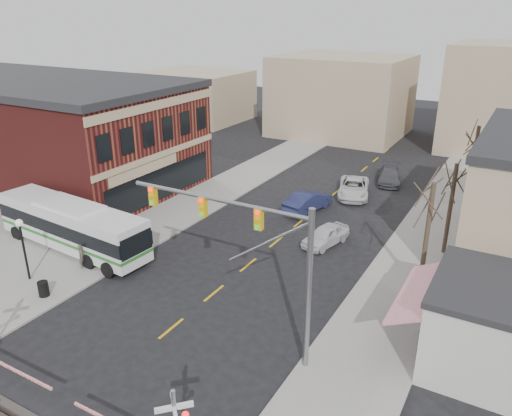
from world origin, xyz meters
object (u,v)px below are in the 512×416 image
(traffic_signal_mast, at_px, (255,244))
(pedestrian_far, at_px, (99,235))
(car_b, at_px, (308,201))
(car_c, at_px, (354,188))
(car_a, at_px, (326,235))
(trash_bin, at_px, (43,289))
(car_d, at_px, (389,176))
(pedestrian_near, at_px, (82,256))
(street_lamp, at_px, (22,237))
(transit_bus, at_px, (72,225))

(traffic_signal_mast, bearing_deg, pedestrian_far, 163.92)
(car_b, relative_size, car_c, 0.89)
(car_a, bearing_deg, trash_bin, -114.14)
(car_a, distance_m, car_d, 15.60)
(car_d, distance_m, pedestrian_near, 29.39)
(trash_bin, height_order, car_d, car_d)
(trash_bin, height_order, car_a, car_a)
(pedestrian_far, bearing_deg, car_b, 25.82)
(pedestrian_near, bearing_deg, traffic_signal_mast, -112.18)
(street_lamp, bearing_deg, car_c, 62.82)
(transit_bus, bearing_deg, car_c, 55.92)
(street_lamp, bearing_deg, car_a, 44.55)
(street_lamp, distance_m, car_d, 32.62)
(transit_bus, height_order, car_a, transit_bus)
(car_d, height_order, pedestrian_far, pedestrian_far)
(transit_bus, distance_m, traffic_signal_mast, 17.11)
(trash_bin, distance_m, pedestrian_far, 6.58)
(traffic_signal_mast, bearing_deg, car_a, 96.57)
(traffic_signal_mast, height_order, car_d, traffic_signal_mast)
(transit_bus, xyz_separation_m, pedestrian_far, (1.37, 0.99, -0.80))
(street_lamp, bearing_deg, car_d, 64.26)
(trash_bin, xyz_separation_m, car_c, (9.97, 24.97, 0.20))
(street_lamp, relative_size, pedestrian_far, 2.18)
(street_lamp, bearing_deg, trash_bin, -19.56)
(transit_bus, bearing_deg, trash_bin, -57.55)
(car_a, relative_size, car_c, 0.74)
(traffic_signal_mast, xyz_separation_m, car_a, (-1.45, 12.62, -5.02))
(car_b, bearing_deg, car_c, -100.88)
(trash_bin, xyz_separation_m, pedestrian_far, (-1.98, 6.26, 0.46))
(car_c, bearing_deg, car_b, -128.93)
(traffic_signal_mast, xyz_separation_m, trash_bin, (-12.98, -1.95, -5.15))
(traffic_signal_mast, bearing_deg, trash_bin, -171.45)
(traffic_signal_mast, xyz_separation_m, car_c, (-3.01, 23.02, -4.95))
(trash_bin, bearing_deg, car_d, 68.76)
(pedestrian_far, bearing_deg, traffic_signal_mast, -44.27)
(trash_bin, relative_size, pedestrian_near, 0.56)
(pedestrian_near, bearing_deg, car_b, -43.17)
(transit_bus, height_order, car_d, transit_bus)
(street_lamp, height_order, car_b, street_lamp)
(street_lamp, xyz_separation_m, trash_bin, (2.41, -0.86, -2.42))
(car_d, bearing_deg, transit_bus, -135.65)
(street_lamp, distance_m, trash_bin, 3.52)
(car_b, relative_size, pedestrian_far, 2.71)
(car_b, distance_m, pedestrian_far, 16.70)
(traffic_signal_mast, bearing_deg, street_lamp, -175.94)
(traffic_signal_mast, distance_m, car_b, 19.18)
(car_c, relative_size, car_d, 1.13)
(transit_bus, bearing_deg, traffic_signal_mast, -11.51)
(street_lamp, height_order, trash_bin, street_lamp)
(trash_bin, distance_m, car_a, 18.58)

